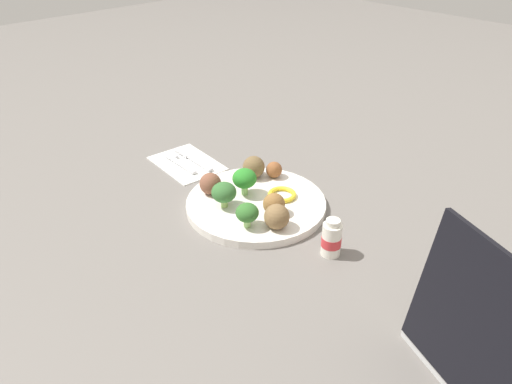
{
  "coord_description": "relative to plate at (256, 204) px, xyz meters",
  "views": [
    {
      "loc": [
        -0.61,
        0.58,
        0.54
      ],
      "look_at": [
        0.0,
        0.0,
        0.04
      ],
      "focal_mm": 34.79,
      "sensor_mm": 36.0,
      "label": 1
    }
  ],
  "objects": [
    {
      "name": "ground_plane",
      "position": [
        0.0,
        0.0,
        -0.01
      ],
      "size": [
        4.0,
        4.0,
        0.0
      ],
      "primitive_type": "plane",
      "color": "slate"
    },
    {
      "name": "plate",
      "position": [
        0.0,
        0.0,
        0.0
      ],
      "size": [
        0.28,
        0.28,
        0.02
      ],
      "primitive_type": "cylinder",
      "color": "white",
      "rests_on": "ground_plane"
    },
    {
      "name": "broccoli_floret_back_left",
      "position": [
        0.03,
        0.06,
        0.04
      ],
      "size": [
        0.05,
        0.05,
        0.05
      ],
      "color": "#9CC167",
      "rests_on": "plate"
    },
    {
      "name": "broccoli_floret_front_right",
      "position": [
        0.03,
        -0.0,
        0.04
      ],
      "size": [
        0.05,
        0.05,
        0.06
      ],
      "color": "#94C974",
      "rests_on": "plate"
    },
    {
      "name": "broccoli_floret_back_right",
      "position": [
        -0.05,
        0.07,
        0.04
      ],
      "size": [
        0.04,
        0.04,
        0.05
      ],
      "color": "#9DCD78",
      "rests_on": "plate"
    },
    {
      "name": "meatball_near_rim",
      "position": [
        0.07,
        -0.06,
        0.03
      ],
      "size": [
        0.05,
        0.05,
        0.05
      ],
      "primitive_type": "sphere",
      "color": "brown",
      "rests_on": "plate"
    },
    {
      "name": "meatball_mid_left",
      "position": [
        -0.06,
        0.01,
        0.03
      ],
      "size": [
        0.04,
        0.04,
        0.04
      ],
      "primitive_type": "sphere",
      "color": "brown",
      "rests_on": "plate"
    },
    {
      "name": "meatball_front_right",
      "position": [
        0.04,
        -0.09,
        0.03
      ],
      "size": [
        0.03,
        0.03,
        0.03
      ],
      "primitive_type": "sphere",
      "color": "brown",
      "rests_on": "plate"
    },
    {
      "name": "meatball_far_rim",
      "position": [
        0.09,
        0.05,
        0.03
      ],
      "size": [
        0.04,
        0.04,
        0.04
      ],
      "primitive_type": "sphere",
      "color": "brown",
      "rests_on": "plate"
    },
    {
      "name": "meatball_back_left",
      "position": [
        -0.09,
        0.04,
        0.03
      ],
      "size": [
        0.05,
        0.05,
        0.05
      ],
      "primitive_type": "sphere",
      "color": "brown",
      "rests_on": "plate"
    },
    {
      "name": "pepper_ring_front_right",
      "position": [
        -0.03,
        -0.05,
        0.01
      ],
      "size": [
        0.08,
        0.08,
        0.01
      ],
      "primitive_type": "torus",
      "rotation": [
        0.0,
        0.0,
        3.72
      ],
      "color": "yellow",
      "rests_on": "plate"
    },
    {
      "name": "napkin",
      "position": [
        0.25,
        -0.01,
        -0.01
      ],
      "size": [
        0.18,
        0.13,
        0.01
      ],
      "primitive_type": "cube",
      "rotation": [
        0.0,
        0.0,
        -0.08
      ],
      "color": "white",
      "rests_on": "ground_plane"
    },
    {
      "name": "fork",
      "position": [
        0.26,
        0.01,
        -0.0
      ],
      "size": [
        0.12,
        0.02,
        0.01
      ],
      "color": "silver",
      "rests_on": "napkin"
    },
    {
      "name": "knife",
      "position": [
        0.25,
        -0.03,
        -0.0
      ],
      "size": [
        0.15,
        0.02,
        0.01
      ],
      "color": "silver",
      "rests_on": "napkin"
    },
    {
      "name": "yogurt_bottle",
      "position": [
        -0.2,
        0.01,
        0.02
      ],
      "size": [
        0.04,
        0.04,
        0.07
      ],
      "color": "white",
      "rests_on": "ground_plane"
    }
  ]
}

